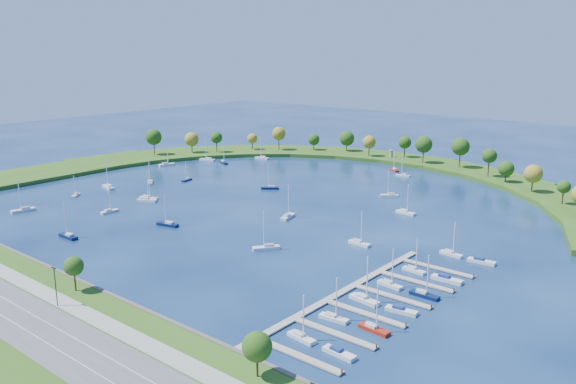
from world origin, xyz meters
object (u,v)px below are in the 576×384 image
Objects in this scene: harbor_tower at (391,153)px; moored_boat_3 at (167,164)px; docked_boat_6 at (390,283)px; moored_boat_12 at (187,179)px; moored_boat_18 at (288,216)px; moored_boat_0 at (224,162)px; moored_boat_20 at (390,195)px; moored_boat_11 at (168,223)px; moored_boat_17 at (262,157)px; moored_boat_16 at (150,182)px; docked_boat_7 at (424,294)px; moored_boat_15 at (108,186)px; docked_boat_10 at (451,253)px; dock_system at (364,300)px; docked_boat_4 at (364,298)px; moored_boat_10 at (406,212)px; moored_boat_5 at (266,247)px; moored_boat_6 at (76,194)px; docked_boat_8 at (414,269)px; moored_boat_21 at (270,187)px; moored_boat_13 at (359,242)px; moored_boat_4 at (207,159)px; docked_boat_0 at (301,336)px; docked_boat_1 at (339,353)px; moored_boat_9 at (23,209)px; moored_boat_2 at (68,235)px; moored_boat_8 at (147,199)px; docked_boat_11 at (481,261)px; docked_boat_9 at (447,279)px; moored_boat_19 at (403,175)px; docked_boat_2 at (334,317)px; docked_boat_5 at (401,310)px; moored_boat_1 at (109,210)px; docked_boat_3 at (374,328)px; moored_boat_7 at (394,169)px; moored_boat_14 at (148,197)px.

harbor_tower is 128.49m from moored_boat_3.
harbor_tower is 187.80m from docked_boat_6.
moored_boat_18 reaches higher than moored_boat_12.
moored_boat_0 reaches higher than moored_boat_20.
moored_boat_17 reaches higher than moored_boat_11.
docked_boat_7 is (163.84, -36.71, -0.01)m from moored_boat_16.
moored_boat_15 is 1.26× the size of docked_boat_10.
dock_system is at bearing 129.27° from moored_boat_17.
docked_boat_4 is at bearing -98.78° from moored_boat_3.
harbor_tower is 0.35× the size of moored_boat_10.
moored_boat_5 is 1.38× the size of moored_boat_6.
moored_boat_11 reaches higher than harbor_tower.
moored_boat_3 is at bearing 168.89° from docked_boat_8.
moored_boat_3 is (-181.85, 82.55, 0.59)m from dock_system.
moored_boat_18 is 1.08× the size of moored_boat_21.
moored_boat_4 is at bearing 159.34° from moored_boat_13.
moored_boat_21 is 112.83m from docked_boat_8.
docked_boat_0 is at bearing 126.38° from moored_boat_4.
docked_boat_1 is (185.80, -133.84, -0.36)m from moored_boat_4.
moored_boat_9 is at bearing -161.81° from docked_boat_6.
moored_boat_2 is 69.93m from moored_boat_5.
moored_boat_8 is 0.89× the size of moored_boat_15.
moored_boat_8 is 1.47× the size of docked_boat_11.
docked_boat_9 is (163.78, -22.98, -0.24)m from moored_boat_16.
docked_boat_8 is at bearing -57.87° from harbor_tower.
moored_boat_19 is (77.25, 77.00, 0.03)m from moored_boat_12.
docked_boat_2 is at bearing -176.41° from moored_boat_2.
docked_boat_4 is (-0.02, 13.65, 0.05)m from docked_boat_2.
moored_boat_11 is at bearing 58.58° from moored_boat_21.
docked_boat_8 is (25.62, -10.35, -0.03)m from moored_boat_13.
moored_boat_20 is 83.30m from docked_boat_11.
moored_boat_10 is 47.00m from moored_boat_18.
docked_boat_1 is 74.09m from docked_boat_10.
harbor_tower is 0.35× the size of moored_boat_21.
moored_boat_21 is at bearing 100.07° from moored_boat_6.
moored_boat_21 reaches higher than docked_boat_5.
dock_system is at bearing 106.49° from moored_boat_19.
dock_system is at bearing 103.38° from moored_boat_21.
moored_boat_8 reaches higher than moored_boat_1.
docked_boat_5 is at bearing -136.60° from moored_boat_18.
moored_boat_11 reaches higher than moored_boat_19.
moored_boat_1 is 0.96× the size of docked_boat_6.
moored_boat_21 is at bearing 53.30° from moored_boat_19.
moored_boat_15 reaches higher than docked_boat_3.
moored_boat_6 is 160.49m from moored_boat_7.
moored_boat_8 is (35.53, -80.30, 0.02)m from moored_boat_0.
docked_boat_5 is at bearing -97.48° from moored_boat_3.
moored_boat_14 is 1.13× the size of docked_boat_2.
moored_boat_19 reaches higher than dock_system.
moored_boat_0 is 0.95× the size of moored_boat_8.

